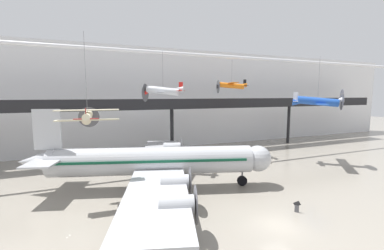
{
  "coord_description": "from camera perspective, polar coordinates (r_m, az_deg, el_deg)",
  "views": [
    {
      "loc": [
        -15.93,
        -17.57,
        11.95
      ],
      "look_at": [
        -3.24,
        13.01,
        8.02
      ],
      "focal_mm": 24.0,
      "sensor_mm": 36.0,
      "label": 1
    }
  ],
  "objects": [
    {
      "name": "suspended_plane_blue_trainer",
      "position": [
        49.24,
        26.11,
        4.7
      ],
      "size": [
        8.23,
        8.35,
        9.01
      ],
      "rotation": [
        0.0,
        0.0,
        5.55
      ],
      "color": "#1E4CAD"
    },
    {
      "name": "suspended_plane_silver_racer",
      "position": [
        40.14,
        -6.46,
        7.54
      ],
      "size": [
        6.61,
        7.2,
        7.62
      ],
      "rotation": [
        0.0,
        0.0,
        2.54
      ],
      "color": "silver"
    },
    {
      "name": "suspended_plane_orange_highwing",
      "position": [
        50.07,
        8.79,
        8.71
      ],
      "size": [
        6.02,
        7.23,
        6.3
      ],
      "rotation": [
        0.0,
        0.0,
        2.89
      ],
      "color": "orange"
    },
    {
      "name": "airliner_silver_main",
      "position": [
        33.11,
        -8.95,
        -8.02
      ],
      "size": [
        30.68,
        35.67,
        10.25
      ],
      "rotation": [
        0.0,
        0.0,
        -0.3
      ],
      "color": "#B7BABF",
      "rests_on": "ground"
    },
    {
      "name": "ceiling_truss_beam",
      "position": [
        45.08,
        -1.62,
        15.47
      ],
      "size": [
        120.0,
        0.6,
        0.6
      ],
      "color": "silver"
    },
    {
      "name": "info_sign_pedestal",
      "position": [
        29.52,
        22.26,
        -16.67
      ],
      "size": [
        0.44,
        0.68,
        1.24
      ],
      "rotation": [
        0.0,
        0.0,
        0.56
      ],
      "color": "#4C4C51",
      "rests_on": "ground"
    },
    {
      "name": "mezzanine_walkway",
      "position": [
        50.68,
        -4.19,
        3.93
      ],
      "size": [
        110.0,
        3.2,
        11.15
      ],
      "color": "black",
      "rests_on": "ground"
    },
    {
      "name": "ground_plane",
      "position": [
        26.56,
        18.69,
        -20.34
      ],
      "size": [
        260.0,
        260.0,
        0.0
      ],
      "primitive_type": "plane",
      "color": "gray"
    },
    {
      "name": "hangar_back_wall",
      "position": [
        58.41,
        -6.73,
        5.8
      ],
      "size": [
        140.0,
        3.0,
        21.99
      ],
      "color": "white",
      "rests_on": "ground"
    },
    {
      "name": "suspended_plane_cream_biplane",
      "position": [
        28.93,
        -22.19,
        1.79
      ],
      "size": [
        6.4,
        5.23,
        10.01
      ],
      "rotation": [
        0.0,
        0.0,
        1.5
      ],
      "color": "beige"
    }
  ]
}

